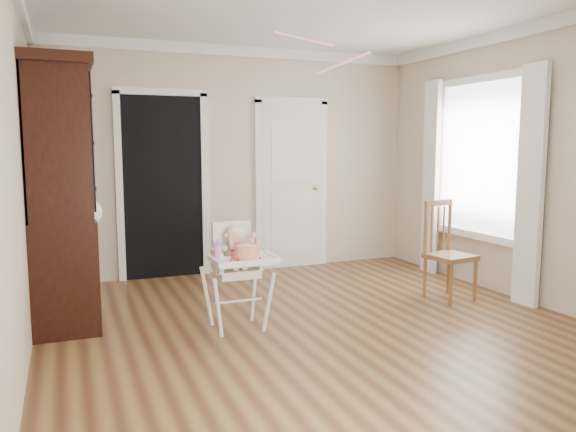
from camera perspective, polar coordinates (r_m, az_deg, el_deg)
name	(u,v)px	position (r m, az deg, el deg)	size (l,w,h in m)	color
floor	(326,332)	(4.77, 3.85, -11.68)	(5.00, 5.00, 0.00)	#502F1B
wall_back	(237,161)	(6.85, -5.17, 5.59)	(4.50, 4.50, 0.00)	#C6B19A
wall_left	(16,175)	(4.08, -25.90, 3.79)	(5.00, 5.00, 0.00)	#C6B19A
wall_right	(541,165)	(5.85, 24.33, 4.70)	(5.00, 5.00, 0.00)	#C6B19A
crown_molding	(329,2)	(4.64, 4.15, 20.89)	(4.50, 5.00, 0.12)	white
doorway	(163,183)	(6.64, -12.57, 3.31)	(1.06, 0.05, 2.22)	black
closet_door	(292,186)	(7.08, 0.37, 3.03)	(0.96, 0.09, 2.13)	white
window_right	(477,169)	(6.39, 18.68, 4.55)	(0.13, 1.84, 2.30)	white
high_chair	(237,263)	(4.72, -5.22, -4.77)	(0.53, 0.65, 0.92)	white
baby	(236,248)	(4.71, -5.30, -3.27)	(0.26, 0.19, 0.38)	beige
cake	(247,253)	(4.48, -4.16, -3.73)	(0.25, 0.25, 0.12)	silver
sippy_cup	(218,250)	(4.56, -7.13, -3.42)	(0.07, 0.07, 0.16)	pink
china_cabinet	(62,193)	(5.27, -22.00, 2.14)	(0.59, 1.33, 2.25)	black
dining_chair	(448,253)	(5.87, 15.95, -3.67)	(0.47, 0.47, 0.99)	brown
streamer	(304,39)	(4.69, 1.68, 17.51)	(0.03, 0.50, 0.02)	#FF93C4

